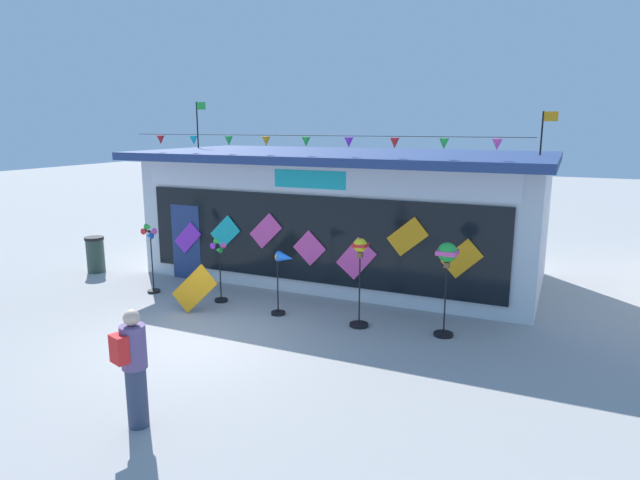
# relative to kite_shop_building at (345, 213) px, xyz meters

# --- Properties ---
(ground_plane) EXTENTS (80.00, 80.00, 0.00)m
(ground_plane) POSITION_rel_kite_shop_building_xyz_m (-0.77, -5.71, -1.71)
(ground_plane) COLOR #9E9B99
(kite_shop_building) EXTENTS (10.56, 5.25, 4.74)m
(kite_shop_building) POSITION_rel_kite_shop_building_xyz_m (0.00, 0.00, 0.00)
(kite_shop_building) COLOR silver
(kite_shop_building) RESTS_ON ground_plane
(wind_spinner_far_left) EXTENTS (0.37, 0.31, 1.73)m
(wind_spinner_far_left) POSITION_rel_kite_shop_building_xyz_m (-3.65, -3.61, -0.58)
(wind_spinner_far_left) COLOR black
(wind_spinner_far_left) RESTS_ON ground_plane
(wind_spinner_left) EXTENTS (0.34, 0.31, 1.52)m
(wind_spinner_left) POSITION_rel_kite_shop_building_xyz_m (-1.71, -3.51, -0.79)
(wind_spinner_left) COLOR black
(wind_spinner_left) RESTS_ON ground_plane
(wind_spinner_center_left) EXTENTS (0.58, 0.31, 1.42)m
(wind_spinner_center_left) POSITION_rel_kite_shop_building_xyz_m (0.09, -3.72, -0.69)
(wind_spinner_center_left) COLOR black
(wind_spinner_center_left) RESTS_ON ground_plane
(wind_spinner_center_right) EXTENTS (0.39, 0.39, 1.85)m
(wind_spinner_center_right) POSITION_rel_kite_shop_building_xyz_m (1.80, -3.67, -0.43)
(wind_spinner_center_right) COLOR black
(wind_spinner_center_right) RESTS_ON ground_plane
(wind_spinner_right) EXTENTS (0.39, 0.39, 1.88)m
(wind_spinner_right) POSITION_rel_kite_shop_building_xyz_m (3.50, -3.47, -0.23)
(wind_spinner_right) COLOR black
(wind_spinner_right) RESTS_ON ground_plane
(person_near_camera) EXTENTS (0.38, 0.48, 1.68)m
(person_near_camera) POSITION_rel_kite_shop_building_xyz_m (0.38, -8.54, -0.82)
(person_near_camera) COLOR #333D56
(person_near_camera) RESTS_ON ground_plane
(trash_bin) EXTENTS (0.52, 0.52, 1.01)m
(trash_bin) POSITION_rel_kite_shop_building_xyz_m (-6.43, -2.73, -1.20)
(trash_bin) COLOR #2D4238
(trash_bin) RESTS_ON ground_plane
(display_kite_on_ground) EXTENTS (1.12, 0.17, 1.12)m
(display_kite_on_ground) POSITION_rel_kite_shop_building_xyz_m (-1.75, -4.41, -1.15)
(display_kite_on_ground) COLOR orange
(display_kite_on_ground) RESTS_ON ground_plane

